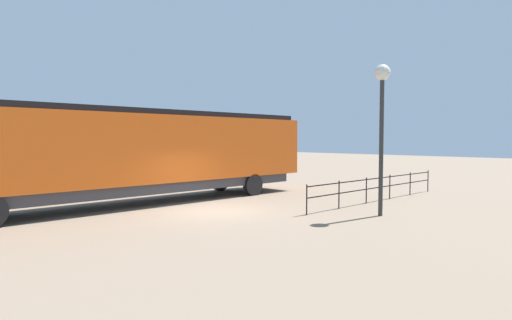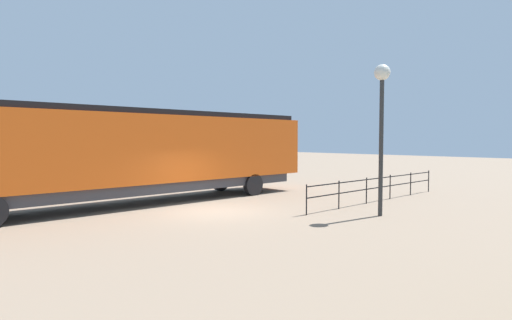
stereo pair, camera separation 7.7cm
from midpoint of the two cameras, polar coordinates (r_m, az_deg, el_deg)
ground_plane at (r=16.78m, az=-5.53°, el=-7.00°), size 120.00×120.00×0.00m
locomotive at (r=19.20m, az=-14.73°, el=1.18°), size 3.00×18.07×4.15m
lamp_post at (r=16.24m, az=16.94°, el=7.62°), size 0.59×0.59×5.62m
platform_fence at (r=20.10m, az=16.53°, el=-3.27°), size 0.05×10.37×1.17m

